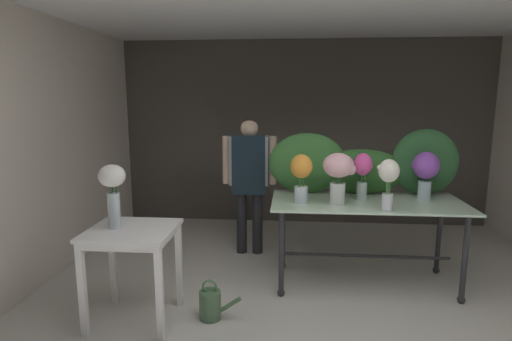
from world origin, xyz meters
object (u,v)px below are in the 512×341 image
side_table_white (132,242)px  florist (249,171)px  vase_violet_freesia (425,170)px  vase_sunset_roses (301,174)px  display_table_glass (366,215)px  vase_fuchsia_tulips (363,172)px  vase_ivory_ranunculus (389,178)px  watering_can (211,304)px  vase_white_roses_tall (113,188)px  vase_blush_stock (338,172)px

side_table_white → florist: size_ratio=0.50×
vase_violet_freesia → vase_sunset_roses: vase_violet_freesia is taller
display_table_glass → vase_violet_freesia: 0.71m
vase_fuchsia_tulips → vase_ivory_ranunculus: vase_fuchsia_tulips is taller
side_table_white → watering_can: bearing=6.3°
vase_ivory_ranunculus → watering_can: bearing=-163.4°
watering_can → display_table_glass: bearing=29.3°
florist → vase_fuchsia_tulips: (1.16, -0.72, 0.14)m
side_table_white → vase_sunset_roses: 1.60m
side_table_white → vase_violet_freesia: bearing=20.3°
vase_violet_freesia → vase_white_roses_tall: (-2.68, -0.94, -0.02)m
display_table_glass → vase_white_roses_tall: bearing=-158.4°
florist → vase_ivory_ranunculus: 1.70m
side_table_white → vase_fuchsia_tulips: size_ratio=1.72×
side_table_white → vase_sunset_roses: size_ratio=1.72×
vase_fuchsia_tulips → side_table_white: bearing=-156.1°
vase_white_roses_tall → watering_can: vase_white_roses_tall is taller
florist → watering_can: (-0.17, -1.51, -0.86)m
florist → watering_can: bearing=-96.5°
vase_fuchsia_tulips → vase_ivory_ranunculus: 0.38m
side_table_white → vase_ivory_ranunculus: 2.21m
vase_violet_freesia → florist: bearing=160.1°
vase_ivory_ranunculus → vase_violet_freesia: bearing=44.0°
vase_white_roses_tall → florist: bearing=59.7°
vase_ivory_ranunculus → vase_sunset_roses: (-0.75, 0.20, -0.02)m
display_table_glass → vase_fuchsia_tulips: 0.42m
vase_fuchsia_tulips → vase_sunset_roses: size_ratio=1.00×
vase_fuchsia_tulips → vase_ivory_ranunculus: size_ratio=1.01×
vase_violet_freesia → vase_fuchsia_tulips: vase_violet_freesia is taller
display_table_glass → florist: size_ratio=1.14×
display_table_glass → vase_ivory_ranunculus: bearing=-71.8°
display_table_glass → vase_violet_freesia: bearing=9.8°
watering_can → side_table_white: bearing=-173.7°
florist → watering_can: size_ratio=4.51×
display_table_glass → florist: (-1.21, 0.73, 0.28)m
florist → vase_fuchsia_tulips: florist is taller
side_table_white → florist: bearing=63.5°
florist → vase_violet_freesia: size_ratio=3.39×
display_table_glass → vase_sunset_roses: vase_sunset_roses is taller
vase_fuchsia_tulips → vase_blush_stock: size_ratio=0.96×
vase_white_roses_tall → watering_can: 1.24m
vase_ivory_ranunculus → watering_can: 1.85m
vase_white_roses_tall → watering_can: (0.75, 0.07, -0.99)m
vase_blush_stock → watering_can: size_ratio=1.36×
side_table_white → vase_fuchsia_tulips: bearing=23.9°
vase_white_roses_tall → side_table_white: bearing=-0.1°
side_table_white → vase_ivory_ranunculus: vase_ivory_ranunculus is taller
display_table_glass → florist: florist is taller
vase_violet_freesia → vase_blush_stock: (-0.85, -0.25, 0.01)m
vase_violet_freesia → vase_fuchsia_tulips: bearing=-172.5°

